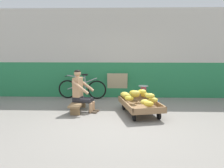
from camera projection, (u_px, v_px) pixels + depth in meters
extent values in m
plane|color=gray|center=(119.00, 127.00, 4.88)|extent=(80.00, 80.00, 0.00)
cube|color=#287F4C|center=(119.00, 79.00, 7.85)|extent=(16.00, 0.30, 1.23)
cube|color=beige|center=(120.00, 36.00, 7.61)|extent=(16.00, 0.30, 1.81)
cube|color=#8E6B47|center=(140.00, 105.00, 5.76)|extent=(1.14, 1.59, 0.05)
cube|color=#8E6B47|center=(125.00, 103.00, 5.68)|extent=(0.36, 1.41, 0.10)
cube|color=#8E6B47|center=(155.00, 102.00, 5.83)|extent=(0.36, 1.41, 0.10)
cube|color=#8E6B47|center=(133.00, 97.00, 6.43)|extent=(0.83, 0.23, 0.10)
cube|color=#8E6B47|center=(150.00, 110.00, 5.07)|extent=(0.83, 0.23, 0.10)
cylinder|color=black|center=(124.00, 107.00, 6.22)|extent=(0.09, 0.19, 0.18)
cylinder|color=black|center=(145.00, 105.00, 6.34)|extent=(0.09, 0.19, 0.18)
cylinder|color=black|center=(134.00, 117.00, 5.24)|extent=(0.09, 0.19, 0.18)
cylinder|color=black|center=(159.00, 116.00, 5.36)|extent=(0.09, 0.19, 0.18)
ellipsoid|color=gold|center=(149.00, 104.00, 5.17)|extent=(0.24, 0.18, 0.13)
ellipsoid|color=yellow|center=(125.00, 94.00, 6.25)|extent=(0.25, 0.19, 0.13)
ellipsoid|color=yellow|center=(129.00, 98.00, 5.75)|extent=(0.27, 0.22, 0.13)
ellipsoid|color=yellow|center=(153.00, 100.00, 5.55)|extent=(0.26, 0.20, 0.13)
ellipsoid|color=gold|center=(126.00, 96.00, 6.07)|extent=(0.25, 0.19, 0.13)
ellipsoid|color=yellow|center=(145.00, 102.00, 5.34)|extent=(0.29, 0.25, 0.13)
ellipsoid|color=gold|center=(145.00, 95.00, 6.18)|extent=(0.30, 0.29, 0.13)
ellipsoid|color=gold|center=(135.00, 95.00, 6.15)|extent=(0.27, 0.22, 0.13)
ellipsoid|color=yellow|center=(142.00, 92.00, 5.98)|extent=(0.27, 0.23, 0.13)
ellipsoid|color=gold|center=(150.00, 96.00, 5.43)|extent=(0.26, 0.20, 0.13)
ellipsoid|color=yellow|center=(136.00, 93.00, 5.78)|extent=(0.24, 0.18, 0.13)
ellipsoid|color=yellow|center=(134.00, 93.00, 5.86)|extent=(0.28, 0.24, 0.13)
cube|color=olive|center=(78.00, 102.00, 6.06)|extent=(0.34, 1.11, 0.05)
cube|color=olive|center=(81.00, 104.00, 6.46)|extent=(0.24, 0.09, 0.22)
cube|color=olive|center=(75.00, 111.00, 5.71)|extent=(0.24, 0.09, 0.22)
cylinder|color=tan|center=(93.00, 106.00, 6.06)|extent=(0.10, 0.10, 0.27)
cube|color=#4C3D2D|center=(95.00, 111.00, 6.07)|extent=(0.23, 0.14, 0.04)
cylinder|color=#232328|center=(86.00, 99.00, 6.09)|extent=(0.42, 0.22, 0.13)
cylinder|color=tan|center=(91.00, 108.00, 5.89)|extent=(0.10, 0.10, 0.27)
cube|color=#4C3D2D|center=(93.00, 112.00, 5.89)|extent=(0.23, 0.14, 0.04)
cylinder|color=#232328|center=(84.00, 101.00, 5.91)|extent=(0.42, 0.22, 0.13)
cube|color=#232328|center=(78.00, 99.00, 6.05)|extent=(0.28, 0.32, 0.14)
cube|color=tan|center=(78.00, 87.00, 6.00)|extent=(0.25, 0.35, 0.52)
cylinder|color=tan|center=(86.00, 85.00, 6.14)|extent=(0.47, 0.18, 0.36)
cylinder|color=tan|center=(80.00, 88.00, 5.76)|extent=(0.47, 0.18, 0.36)
sphere|color=tan|center=(77.00, 73.00, 5.94)|extent=(0.19, 0.19, 0.19)
ellipsoid|color=black|center=(77.00, 71.00, 5.93)|extent=(0.17, 0.17, 0.09)
cube|color=gold|center=(143.00, 100.00, 6.73)|extent=(0.36, 0.28, 0.30)
cylinder|color=#28282D|center=(143.00, 95.00, 6.71)|extent=(0.20, 0.20, 0.03)
cube|color=#C6384C|center=(143.00, 90.00, 6.69)|extent=(0.16, 0.10, 0.24)
cylinder|color=white|center=(144.00, 91.00, 6.63)|extent=(0.13, 0.01, 0.13)
cylinder|color=#B2B5BA|center=(143.00, 86.00, 6.66)|extent=(0.30, 0.30, 0.01)
torus|color=black|center=(68.00, 89.00, 7.59)|extent=(0.64, 0.09, 0.64)
torus|color=black|center=(97.00, 90.00, 7.49)|extent=(0.64, 0.09, 0.64)
cylinder|color=#9EA0A5|center=(82.00, 84.00, 7.51)|extent=(1.03, 0.10, 0.43)
cylinder|color=#9EA0A5|center=(85.00, 83.00, 7.49)|extent=(0.04, 0.04, 0.48)
cylinder|color=#9EA0A5|center=(76.00, 77.00, 7.49)|extent=(0.62, 0.07, 0.12)
cube|color=black|center=(85.00, 75.00, 7.45)|extent=(0.21, 0.11, 0.05)
cylinder|color=black|center=(67.00, 76.00, 7.52)|extent=(0.06, 0.48, 0.03)
cube|color=#C6B289|center=(117.00, 85.00, 7.71)|extent=(0.70, 0.28, 0.87)
cube|color=#3370B7|center=(155.00, 104.00, 6.33)|extent=(0.18, 0.12, 0.24)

